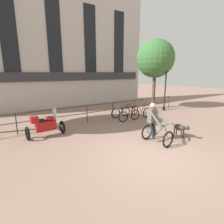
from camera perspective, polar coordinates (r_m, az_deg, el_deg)
name	(u,v)px	position (r m, az deg, el deg)	size (l,w,h in m)	color
ground_plane	(150,155)	(6.69, 12.44, -13.67)	(60.00, 60.00, 0.00)	#8E7060
canal_railing	(87,111)	(10.51, -8.19, 0.38)	(15.05, 0.05, 1.05)	#2D2B28
building_facade	(54,44)	(15.85, -18.53, 20.24)	(18.00, 0.72, 10.37)	beige
cyclist_with_bike	(155,125)	(7.64, 13.81, -4.20)	(0.76, 1.21, 1.70)	black
dog	(180,128)	(8.62, 21.46, -4.85)	(0.25, 1.00, 0.65)	#332D28
parked_motorcycle	(45,125)	(8.71, -21.01, -3.97)	(1.74, 0.70, 1.35)	black
parked_bicycle_near_lamp	(119,114)	(11.00, 2.42, -0.80)	(0.83, 1.20, 0.86)	black
parked_bicycle_mid_left	(130,113)	(11.54, 6.02, -0.21)	(0.73, 1.15, 0.86)	black
parked_bicycle_mid_right	(140,111)	(12.13, 9.29, 0.32)	(0.77, 1.17, 0.86)	black
street_lamp	(166,80)	(14.26, 17.16, 9.87)	(0.28, 0.28, 4.18)	black
tree_canalside_right	(155,59)	(14.96, 13.99, 16.51)	(3.02, 3.02, 5.53)	brown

